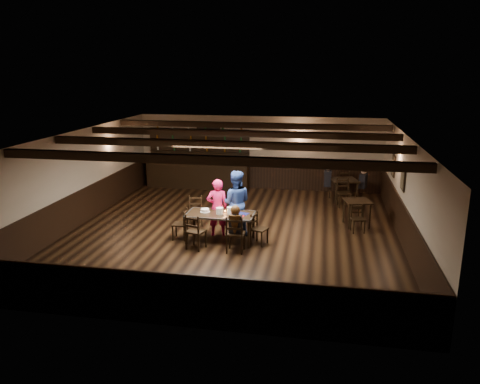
% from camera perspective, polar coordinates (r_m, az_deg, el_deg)
% --- Properties ---
extents(ground, '(10.00, 10.00, 0.00)m').
position_cam_1_polar(ground, '(13.01, -0.87, -4.87)').
color(ground, black).
rests_on(ground, ground).
extents(room_shell, '(9.02, 10.02, 2.71)m').
position_cam_1_polar(room_shell, '(12.57, -0.83, 2.70)').
color(room_shell, beige).
rests_on(room_shell, ground).
extents(dining_table, '(1.75, 0.89, 0.75)m').
position_cam_1_polar(dining_table, '(12.14, -2.41, -2.94)').
color(dining_table, black).
rests_on(dining_table, ground).
extents(chair_near_left, '(0.53, 0.51, 0.91)m').
position_cam_1_polar(chair_near_left, '(11.66, -5.62, -4.54)').
color(chair_near_left, black).
rests_on(chair_near_left, ground).
extents(chair_near_right, '(0.44, 0.42, 0.94)m').
position_cam_1_polar(chair_near_right, '(11.39, -0.62, -4.86)').
color(chair_near_right, black).
rests_on(chair_near_right, ground).
extents(chair_end_left, '(0.38, 0.40, 0.82)m').
position_cam_1_polar(chair_end_left, '(12.42, -7.03, -3.61)').
color(chair_end_left, black).
rests_on(chair_end_left, ground).
extents(chair_end_right, '(0.47, 0.49, 0.82)m').
position_cam_1_polar(chair_end_right, '(12.01, 2.08, -4.16)').
color(chair_end_right, black).
rests_on(chair_end_right, ground).
extents(chair_far_pushed, '(0.48, 0.47, 0.85)m').
position_cam_1_polar(chair_far_pushed, '(13.54, -5.43, -1.94)').
color(chair_far_pushed, black).
rests_on(chair_far_pushed, ground).
extents(woman_pink, '(0.65, 0.52, 1.56)m').
position_cam_1_polar(woman_pink, '(12.54, -2.77, -1.90)').
color(woman_pink, '#DC277E').
rests_on(woman_pink, ground).
extents(man_blue, '(0.92, 0.75, 1.76)m').
position_cam_1_polar(man_blue, '(12.61, -0.55, -1.30)').
color(man_blue, navy).
rests_on(man_blue, ground).
extents(seated_person, '(0.31, 0.47, 0.76)m').
position_cam_1_polar(seated_person, '(11.37, -0.56, -3.55)').
color(seated_person, black).
rests_on(seated_person, ground).
extents(cake, '(0.26, 0.26, 0.09)m').
position_cam_1_polar(cake, '(12.27, -4.29, -2.26)').
color(cake, white).
rests_on(cake, dining_table).
extents(plate_stack_a, '(0.18, 0.18, 0.17)m').
position_cam_1_polar(plate_stack_a, '(12.06, -2.50, -2.30)').
color(plate_stack_a, white).
rests_on(plate_stack_a, dining_table).
extents(plate_stack_b, '(0.15, 0.15, 0.18)m').
position_cam_1_polar(plate_stack_b, '(12.07, -1.25, -2.25)').
color(plate_stack_b, white).
rests_on(plate_stack_b, dining_table).
extents(tea_light, '(0.05, 0.05, 0.06)m').
position_cam_1_polar(tea_light, '(12.20, -1.82, -2.40)').
color(tea_light, '#A5A8AD').
rests_on(tea_light, dining_table).
extents(salt_shaker, '(0.04, 0.04, 0.10)m').
position_cam_1_polar(salt_shaker, '(11.97, -1.14, -2.61)').
color(salt_shaker, silver).
rests_on(salt_shaker, dining_table).
extents(pepper_shaker, '(0.03, 0.03, 0.08)m').
position_cam_1_polar(pepper_shaker, '(11.96, -0.46, -2.66)').
color(pepper_shaker, '#A5A8AD').
rests_on(pepper_shaker, dining_table).
extents(drink_glass, '(0.07, 0.07, 0.12)m').
position_cam_1_polar(drink_glass, '(12.14, -1.17, -2.31)').
color(drink_glass, silver).
rests_on(drink_glass, dining_table).
extents(menu_red, '(0.36, 0.29, 0.00)m').
position_cam_1_polar(menu_red, '(11.94, -0.22, -2.88)').
color(menu_red, maroon).
rests_on(menu_red, dining_table).
extents(menu_blue, '(0.39, 0.33, 0.00)m').
position_cam_1_polar(menu_blue, '(12.10, 0.23, -2.64)').
color(menu_blue, '#0D1144').
rests_on(menu_blue, dining_table).
extents(bar_counter, '(4.04, 0.70, 2.20)m').
position_cam_1_polar(bar_counter, '(17.75, -5.12, 2.88)').
color(bar_counter, black).
rests_on(bar_counter, ground).
extents(back_table_a, '(0.85, 0.85, 0.75)m').
position_cam_1_polar(back_table_a, '(13.75, 14.11, -1.44)').
color(back_table_a, black).
rests_on(back_table_a, ground).
extents(back_table_b, '(1.07, 1.07, 0.75)m').
position_cam_1_polar(back_table_b, '(16.23, 12.51, 1.18)').
color(back_table_b, black).
rests_on(back_table_b, ground).
extents(bg_patron_left, '(0.25, 0.40, 0.80)m').
position_cam_1_polar(bg_patron_left, '(16.27, 10.67, 2.09)').
color(bg_patron_left, black).
rests_on(bg_patron_left, ground).
extents(bg_patron_right, '(0.30, 0.38, 0.69)m').
position_cam_1_polar(bg_patron_right, '(16.31, 14.80, 1.67)').
color(bg_patron_right, black).
rests_on(bg_patron_right, ground).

